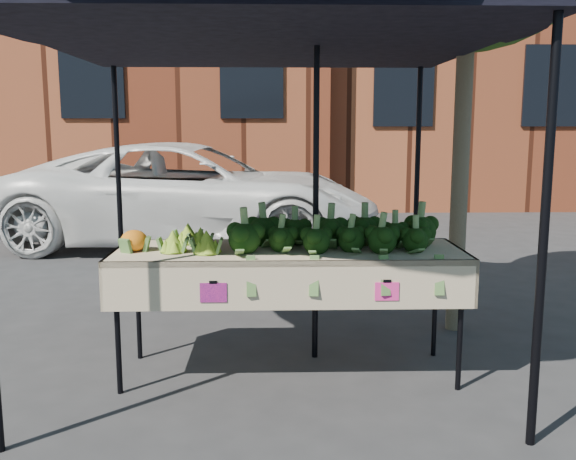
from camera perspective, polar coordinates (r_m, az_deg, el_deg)
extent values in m
plane|color=#2D2D2F|center=(4.57, 0.38, -12.94)|extent=(90.00, 90.00, 0.00)
cube|color=beige|center=(4.45, 0.07, -7.42)|extent=(2.40, 0.80, 0.90)
cube|color=#F22D8C|center=(4.01, -6.77, -5.65)|extent=(0.17, 0.01, 0.12)
cube|color=#F92F92|center=(4.06, 8.94, -5.52)|extent=(0.17, 0.01, 0.12)
ellipsoid|color=black|center=(4.37, 4.33, 0.04)|extent=(1.47, 0.57, 0.26)
ellipsoid|color=#9AC02E|center=(4.40, -8.64, -0.38)|extent=(0.43, 0.57, 0.20)
ellipsoid|color=orange|center=(4.38, -13.78, -0.71)|extent=(0.20, 0.20, 0.18)
imported|color=white|center=(9.37, -8.97, 15.25)|extent=(1.79, 2.67, 5.45)
cube|color=maroon|center=(17.17, -18.93, 18.07)|extent=(12.00, 8.00, 9.00)
cube|color=maroon|center=(18.37, 22.31, 16.48)|extent=(12.00, 8.00, 8.50)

